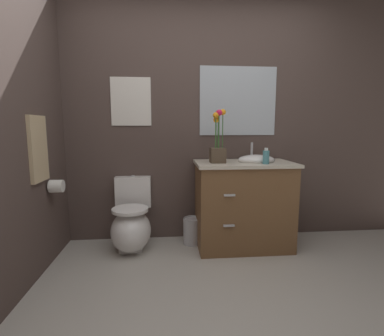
{
  "coord_description": "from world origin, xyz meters",
  "views": [
    {
      "loc": [
        -0.36,
        -1.46,
        1.19
      ],
      "look_at": [
        -0.11,
        1.19,
        0.81
      ],
      "focal_mm": 26.85,
      "sensor_mm": 36.0,
      "label": 1
    }
  ],
  "objects_px": {
    "wall_poster": "(131,102)",
    "hanging_towel": "(38,149)",
    "toilet": "(131,225)",
    "trash_bin": "(192,231)",
    "toilet_paper_roll": "(57,186)",
    "wall_mirror": "(238,101)",
    "flower_vase": "(218,145)",
    "soap_bottle": "(266,157)",
    "vanity_cabinet": "(243,203)"
  },
  "relations": [
    {
      "from": "wall_poster",
      "to": "hanging_towel",
      "type": "bearing_deg",
      "value": -136.05
    },
    {
      "from": "toilet",
      "to": "trash_bin",
      "type": "relative_size",
      "value": 2.54
    },
    {
      "from": "trash_bin",
      "to": "toilet_paper_roll",
      "type": "height_order",
      "value": "toilet_paper_roll"
    },
    {
      "from": "toilet_paper_roll",
      "to": "hanging_towel",
      "type": "bearing_deg",
      "value": -107.94
    },
    {
      "from": "wall_mirror",
      "to": "hanging_towel",
      "type": "relative_size",
      "value": 1.54
    },
    {
      "from": "wall_mirror",
      "to": "flower_vase",
      "type": "bearing_deg",
      "value": -129.44
    },
    {
      "from": "toilet",
      "to": "toilet_paper_roll",
      "type": "distance_m",
      "value": 0.77
    },
    {
      "from": "wall_poster",
      "to": "wall_mirror",
      "type": "height_order",
      "value": "wall_mirror"
    },
    {
      "from": "wall_poster",
      "to": "wall_mirror",
      "type": "bearing_deg",
      "value": 0.0
    },
    {
      "from": "trash_bin",
      "to": "toilet_paper_roll",
      "type": "relative_size",
      "value": 2.47
    },
    {
      "from": "soap_bottle",
      "to": "toilet_paper_roll",
      "type": "xyz_separation_m",
      "value": [
        -1.85,
        -0.01,
        -0.24
      ]
    },
    {
      "from": "trash_bin",
      "to": "hanging_towel",
      "type": "distance_m",
      "value": 1.6
    },
    {
      "from": "flower_vase",
      "to": "toilet_paper_roll",
      "type": "relative_size",
      "value": 4.55
    },
    {
      "from": "flower_vase",
      "to": "soap_bottle",
      "type": "bearing_deg",
      "value": -17.72
    },
    {
      "from": "toilet_paper_roll",
      "to": "toilet",
      "type": "bearing_deg",
      "value": 18.06
    },
    {
      "from": "soap_bottle",
      "to": "toilet_paper_roll",
      "type": "bearing_deg",
      "value": -179.8
    },
    {
      "from": "trash_bin",
      "to": "wall_poster",
      "type": "distance_m",
      "value": 1.45
    },
    {
      "from": "toilet",
      "to": "vanity_cabinet",
      "type": "distance_m",
      "value": 1.12
    },
    {
      "from": "flower_vase",
      "to": "wall_mirror",
      "type": "distance_m",
      "value": 0.6
    },
    {
      "from": "toilet",
      "to": "wall_mirror",
      "type": "xyz_separation_m",
      "value": [
        1.1,
        0.27,
        1.21
      ]
    },
    {
      "from": "toilet",
      "to": "soap_bottle",
      "type": "distance_m",
      "value": 1.43
    },
    {
      "from": "wall_poster",
      "to": "toilet_paper_roll",
      "type": "relative_size",
      "value": 4.34
    },
    {
      "from": "vanity_cabinet",
      "to": "flower_vase",
      "type": "relative_size",
      "value": 2.06
    },
    {
      "from": "hanging_towel",
      "to": "wall_poster",
      "type": "bearing_deg",
      "value": 43.95
    },
    {
      "from": "wall_poster",
      "to": "hanging_towel",
      "type": "distance_m",
      "value": 1.01
    },
    {
      "from": "toilet",
      "to": "wall_poster",
      "type": "distance_m",
      "value": 1.22
    },
    {
      "from": "toilet",
      "to": "soap_bottle",
      "type": "relative_size",
      "value": 4.68
    },
    {
      "from": "wall_poster",
      "to": "toilet_paper_roll",
      "type": "xyz_separation_m",
      "value": [
        -0.6,
        -0.46,
        -0.76
      ]
    },
    {
      "from": "hanging_towel",
      "to": "wall_mirror",
      "type": "bearing_deg",
      "value": 19.87
    },
    {
      "from": "wall_poster",
      "to": "toilet_paper_roll",
      "type": "height_order",
      "value": "wall_poster"
    },
    {
      "from": "soap_bottle",
      "to": "wall_mirror",
      "type": "distance_m",
      "value": 0.72
    },
    {
      "from": "vanity_cabinet",
      "to": "toilet",
      "type": "bearing_deg",
      "value": 178.62
    },
    {
      "from": "vanity_cabinet",
      "to": "flower_vase",
      "type": "height_order",
      "value": "flower_vase"
    },
    {
      "from": "vanity_cabinet",
      "to": "hanging_towel",
      "type": "xyz_separation_m",
      "value": [
        -1.76,
        -0.34,
        0.58
      ]
    },
    {
      "from": "flower_vase",
      "to": "wall_mirror",
      "type": "bearing_deg",
      "value": 50.56
    },
    {
      "from": "toilet",
      "to": "hanging_towel",
      "type": "xyz_separation_m",
      "value": [
        -0.66,
        -0.37,
        0.77
      ]
    },
    {
      "from": "soap_bottle",
      "to": "vanity_cabinet",
      "type": "bearing_deg",
      "value": 133.19
    },
    {
      "from": "flower_vase",
      "to": "hanging_towel",
      "type": "height_order",
      "value": "flower_vase"
    },
    {
      "from": "toilet",
      "to": "hanging_towel",
      "type": "distance_m",
      "value": 1.08
    },
    {
      "from": "vanity_cabinet",
      "to": "wall_poster",
      "type": "bearing_deg",
      "value": 165.02
    },
    {
      "from": "trash_bin",
      "to": "wall_mirror",
      "type": "distance_m",
      "value": 1.42
    },
    {
      "from": "vanity_cabinet",
      "to": "wall_poster",
      "type": "height_order",
      "value": "wall_poster"
    },
    {
      "from": "toilet",
      "to": "soap_bottle",
      "type": "height_order",
      "value": "soap_bottle"
    },
    {
      "from": "vanity_cabinet",
      "to": "trash_bin",
      "type": "xyz_separation_m",
      "value": [
        -0.5,
        0.1,
        -0.3
      ]
    },
    {
      "from": "flower_vase",
      "to": "wall_mirror",
      "type": "height_order",
      "value": "wall_mirror"
    },
    {
      "from": "toilet",
      "to": "vanity_cabinet",
      "type": "height_order",
      "value": "vanity_cabinet"
    },
    {
      "from": "toilet",
      "to": "toilet_paper_roll",
      "type": "bearing_deg",
      "value": -161.94
    },
    {
      "from": "vanity_cabinet",
      "to": "toilet_paper_roll",
      "type": "xyz_separation_m",
      "value": [
        -1.7,
        -0.17,
        0.24
      ]
    },
    {
      "from": "toilet",
      "to": "flower_vase",
      "type": "distance_m",
      "value": 1.14
    },
    {
      "from": "flower_vase",
      "to": "trash_bin",
      "type": "xyz_separation_m",
      "value": [
        -0.23,
        0.13,
        -0.88
      ]
    }
  ]
}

